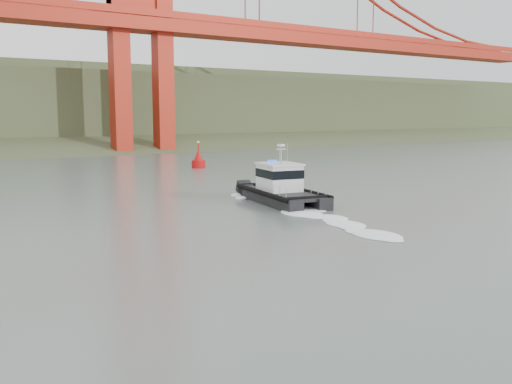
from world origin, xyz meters
TOP-DOWN VIEW (x-y plane):
  - ground at (0.00, 0.00)m, footprint 400.00×400.00m
  - patrol_boat at (8.59, 15.24)m, footprint 5.16×10.13m
  - nav_buoy at (16.59, 44.07)m, footprint 1.75×1.75m

SIDE VIEW (x-z plane):
  - ground at x=0.00m, z-range 0.00..0.00m
  - nav_buoy at x=16.59m, z-range -0.86..2.78m
  - patrol_boat at x=8.59m, z-range -1.17..3.52m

